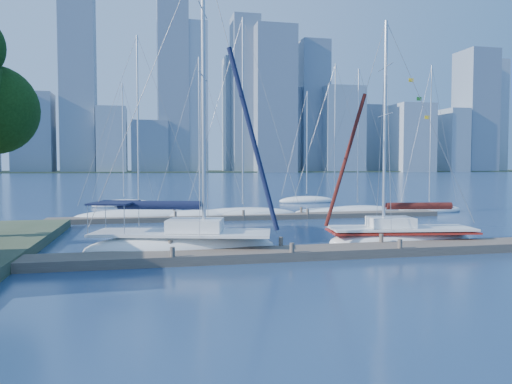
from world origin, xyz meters
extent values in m
plane|color=navy|center=(0.00, 0.00, 0.00)|extent=(700.00, 700.00, 0.00)
cube|color=#4B4037|center=(0.00, 0.00, 0.20)|extent=(26.00, 2.00, 0.40)
cube|color=#4B4037|center=(2.00, 16.00, 0.18)|extent=(30.00, 1.80, 0.36)
cube|color=#38472D|center=(0.00, 320.00, 0.00)|extent=(800.00, 100.00, 1.50)
ellipsoid|color=white|center=(-4.42, 1.99, 0.26)|extent=(9.19, 5.01, 1.54)
cube|color=white|center=(-4.42, 1.99, 0.97)|extent=(8.51, 4.62, 0.12)
cube|color=white|center=(-3.83, 1.83, 1.33)|extent=(2.85, 2.43, 0.56)
cylinder|color=silver|center=(-3.43, 1.73, 7.45)|extent=(0.18, 0.18, 12.86)
cylinder|color=silver|center=(-5.44, 2.26, 2.15)|extent=(4.03, 1.16, 0.10)
cylinder|color=black|center=(-5.44, 2.26, 2.25)|extent=(3.79, 1.37, 0.41)
cube|color=black|center=(-7.46, 2.79, 2.35)|extent=(2.40, 2.83, 0.08)
ellipsoid|color=white|center=(6.73, 2.21, 0.23)|extent=(8.08, 3.71, 1.37)
cube|color=white|center=(6.73, 2.21, 0.86)|extent=(7.48, 3.42, 0.11)
cube|color=white|center=(6.19, 2.29, 1.18)|extent=(2.41, 1.97, 0.50)
cylinder|color=silver|center=(5.83, 2.35, 6.12)|extent=(0.16, 0.16, 10.41)
cylinder|color=silver|center=(7.66, 2.07, 1.91)|extent=(3.66, 0.65, 0.09)
cylinder|color=#410D0E|center=(7.66, 2.07, 2.00)|extent=(3.41, 0.88, 0.36)
cube|color=maroon|center=(6.73, 2.21, 0.71)|extent=(7.66, 3.54, 0.09)
ellipsoid|color=white|center=(-6.59, 17.16, 0.23)|extent=(9.80, 5.12, 1.24)
cylinder|color=silver|center=(-6.59, 17.16, 7.40)|extent=(0.14, 0.14, 12.54)
ellipsoid|color=white|center=(-2.07, 16.81, 0.20)|extent=(7.20, 4.05, 1.07)
cylinder|color=silver|center=(-2.07, 16.81, 6.60)|extent=(0.12, 0.12, 11.25)
ellipsoid|color=white|center=(1.31, 16.99, 0.22)|extent=(9.03, 4.51, 1.21)
cylinder|color=silver|center=(1.31, 16.99, 8.26)|extent=(0.13, 0.13, 14.31)
ellipsoid|color=white|center=(9.23, 17.92, 0.17)|extent=(7.27, 3.63, 0.94)
cylinder|color=silver|center=(9.23, 17.92, 6.64)|extent=(0.10, 0.10, 11.55)
ellipsoid|color=white|center=(11.31, 17.97, 0.20)|extent=(7.70, 2.21, 1.09)
cylinder|color=silver|center=(11.31, 17.97, 6.54)|extent=(0.12, 0.12, 11.10)
ellipsoid|color=white|center=(18.20, 18.29, 0.18)|extent=(6.35, 2.97, 1.01)
cylinder|color=silver|center=(18.20, 18.29, 6.84)|extent=(0.11, 0.11, 11.85)
ellipsoid|color=white|center=(-8.24, 29.90, 0.20)|extent=(6.62, 4.49, 1.09)
cylinder|color=silver|center=(-8.24, 29.90, 6.57)|extent=(0.12, 0.12, 11.16)
ellipsoid|color=white|center=(11.23, 31.39, 0.20)|extent=(6.62, 3.51, 1.09)
cylinder|color=silver|center=(11.23, 31.39, 6.61)|extent=(0.12, 0.12, 11.23)
cube|color=slate|center=(-69.73, 287.50, 22.99)|extent=(21.98, 17.63, 45.97)
cube|color=#909CAD|center=(-47.55, 309.43, 20.77)|extent=(16.04, 17.61, 41.55)
cube|color=gray|center=(-25.94, 284.92, 19.20)|extent=(16.74, 19.81, 38.39)
cube|color=slate|center=(-4.22, 286.68, 15.51)|extent=(21.44, 16.86, 31.03)
cube|color=#909CAD|center=(21.35, 289.48, 45.74)|extent=(18.48, 14.99, 91.48)
cube|color=gray|center=(51.90, 304.67, 37.24)|extent=(16.51, 17.46, 74.47)
cube|color=slate|center=(70.99, 278.50, 44.61)|extent=(24.92, 18.95, 89.21)
cube|color=#909CAD|center=(91.42, 294.72, 27.10)|extent=(14.96, 17.11, 54.19)
cube|color=gray|center=(115.77, 279.60, 27.07)|extent=(25.61, 18.80, 54.14)
cube|color=slate|center=(147.05, 309.52, 23.38)|extent=(15.75, 17.52, 46.77)
cube|color=#909CAD|center=(164.09, 278.94, 22.17)|extent=(23.78, 23.94, 44.34)
cube|color=gray|center=(194.50, 279.05, 20.94)|extent=(14.03, 21.38, 41.89)
cube|color=slate|center=(213.93, 282.23, 41.08)|extent=(21.33, 23.60, 82.16)
cube|color=#909CAD|center=(241.25, 301.60, 40.38)|extent=(16.35, 17.08, 80.75)
cube|color=slate|center=(-45.00, 290.00, 55.04)|extent=(19.49, 18.00, 110.08)
cube|color=slate|center=(10.00, 290.00, 53.73)|extent=(18.33, 18.00, 107.45)
cube|color=slate|center=(55.00, 290.00, 48.65)|extent=(16.79, 18.00, 97.29)
cube|color=slate|center=(100.00, 290.00, 42.23)|extent=(18.17, 18.00, 84.47)
camera|label=1|loc=(-5.96, -21.04, 4.06)|focal=35.00mm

